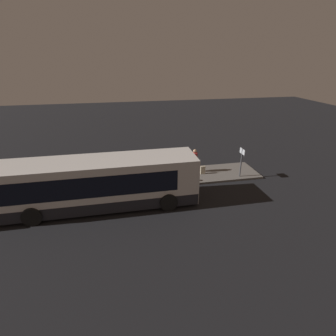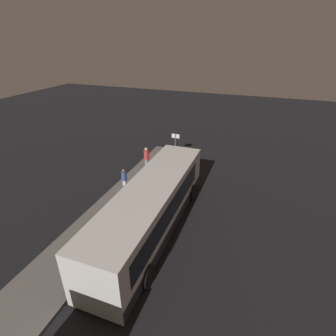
# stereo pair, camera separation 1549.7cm
# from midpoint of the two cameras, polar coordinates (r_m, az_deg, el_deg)

# --- Properties ---
(ground) EXTENTS (80.00, 80.00, 0.00)m
(ground) POSITION_cam_midpoint_polar(r_m,az_deg,el_deg) (14.96, 18.69, -16.68)
(ground) COLOR black
(platform) EXTENTS (20.00, 3.03, 0.15)m
(platform) POSITION_cam_midpoint_polar(r_m,az_deg,el_deg) (17.10, 13.64, -10.19)
(platform) COLOR #605B56
(platform) RESTS_ON ground
(bus_lead) EXTENTS (11.70, 2.90, 2.99)m
(bus_lead) POSITION_cam_midpoint_polar(r_m,az_deg,el_deg) (13.37, 12.46, -13.14)
(bus_lead) COLOR silver
(bus_lead) RESTS_ON ground
(passenger_boarding) EXTENTS (0.51, 0.51, 1.85)m
(passenger_boarding) POSITION_cam_midpoint_polar(r_m,az_deg,el_deg) (19.52, 27.41, -4.31)
(passenger_boarding) COLOR gray
(passenger_boarding) RESTS_ON platform
(passenger_waiting) EXTENTS (0.46, 0.46, 1.59)m
(passenger_waiting) POSITION_cam_midpoint_polar(r_m,az_deg,el_deg) (17.70, 17.80, -5.97)
(passenger_waiting) COLOR silver
(passenger_waiting) RESTS_ON platform
(passenger_with_bags) EXTENTS (0.46, 0.57, 1.78)m
(passenger_with_bags) POSITION_cam_midpoint_polar(r_m,az_deg,el_deg) (16.98, 22.80, -7.54)
(passenger_with_bags) COLOR gray
(passenger_with_bags) RESTS_ON platform
(suitcase) EXTENTS (0.35, 0.18, 0.85)m
(suitcase) POSITION_cam_midpoint_polar(r_m,az_deg,el_deg) (19.83, 29.09, -6.49)
(suitcase) COLOR beige
(suitcase) RESTS_ON platform
(sign_post) EXTENTS (0.10, 0.73, 2.22)m
(sign_post) POSITION_cam_midpoint_polar(r_m,az_deg,el_deg) (20.51, 36.97, -3.98)
(sign_post) COLOR #4C4C51
(sign_post) RESTS_ON platform
(trash_bin) EXTENTS (0.44, 0.44, 0.65)m
(trash_bin) POSITION_cam_midpoint_polar(r_m,az_deg,el_deg) (17.29, 16.52, -8.56)
(trash_bin) COLOR #3F3F44
(trash_bin) RESTS_ON platform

